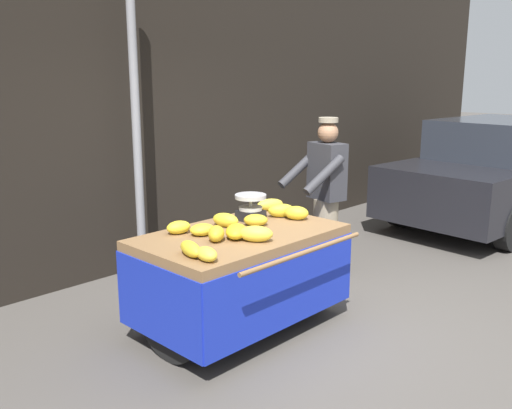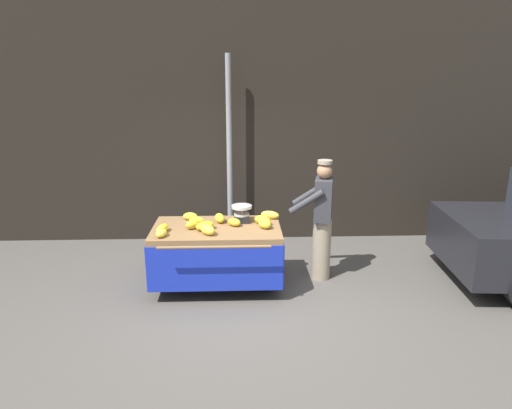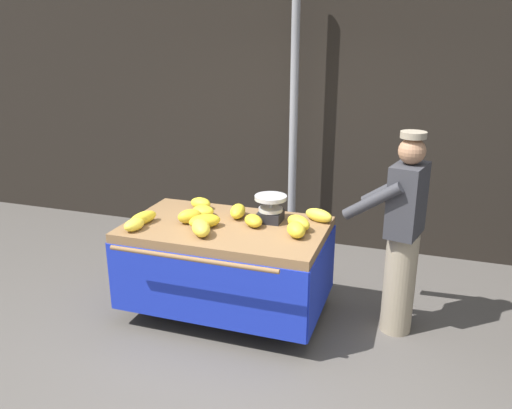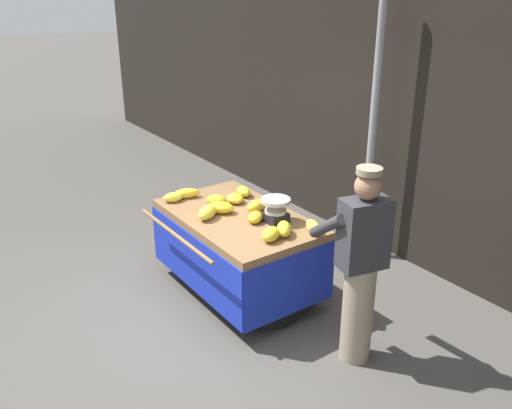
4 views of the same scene
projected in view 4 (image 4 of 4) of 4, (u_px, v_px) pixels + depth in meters
ground_plane at (207, 328)px, 5.08m from camera, size 60.00×60.00×0.00m
back_wall at (422, 63)px, 5.66m from camera, size 16.00×0.24×4.40m
street_pole at (374, 123)px, 5.85m from camera, size 0.09×0.09×3.15m
banana_cart at (238, 236)px, 5.44m from camera, size 1.73×1.23×0.86m
weighing_scale at (276, 210)px, 5.17m from camera, size 0.28×0.28×0.24m
banana_bunch_0 at (244, 191)px, 5.80m from camera, size 0.23×0.18×0.11m
banana_bunch_1 at (207, 212)px, 5.26m from camera, size 0.27×0.30×0.13m
banana_bunch_2 at (284, 229)px, 4.92m from camera, size 0.27×0.25×0.12m
banana_bunch_3 at (257, 206)px, 5.42m from camera, size 0.18×0.27×0.12m
banana_bunch_4 at (313, 227)px, 4.96m from camera, size 0.29×0.21×0.11m
banana_bunch_5 at (216, 201)px, 5.54m from camera, size 0.24×0.24×0.12m
banana_bunch_6 at (255, 217)px, 5.19m from camera, size 0.24×0.25×0.10m
banana_bunch_7 at (173, 197)px, 5.65m from camera, size 0.17×0.23×0.10m
banana_bunch_8 at (235, 198)px, 5.63m from camera, size 0.24×0.22×0.10m
banana_bunch_9 at (220, 207)px, 5.39m from camera, size 0.32×0.30×0.11m
banana_bunch_10 at (271, 234)px, 4.81m from camera, size 0.23×0.26×0.12m
banana_bunch_11 at (187, 193)px, 5.75m from camera, size 0.19×0.30×0.11m
vendor_person at (360, 266)px, 4.38m from camera, size 0.65×0.61×1.71m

